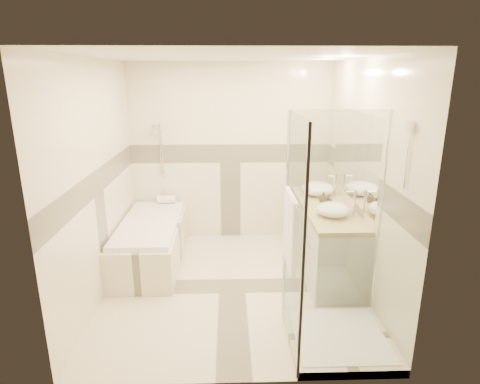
{
  "coord_description": "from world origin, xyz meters",
  "views": [
    {
      "loc": [
        -0.03,
        -4.1,
        2.33
      ],
      "look_at": [
        0.1,
        0.25,
        1.05
      ],
      "focal_mm": 30.0,
      "sensor_mm": 36.0,
      "label": 1
    }
  ],
  "objects_px": {
    "vessel_sink_far": "(333,209)",
    "amenity_bottle_b": "(323,197)",
    "vanity": "(325,240)",
    "amenity_bottle_a": "(328,202)",
    "vessel_sink_near": "(318,189)",
    "bathtub": "(151,240)",
    "shower_enclosure": "(327,289)"
  },
  "relations": [
    {
      "from": "vessel_sink_far",
      "to": "amenity_bottle_b",
      "type": "relative_size",
      "value": 2.8
    },
    {
      "from": "vanity",
      "to": "amenity_bottle_a",
      "type": "height_order",
      "value": "amenity_bottle_a"
    },
    {
      "from": "amenity_bottle_b",
      "to": "vessel_sink_near",
      "type": "bearing_deg",
      "value": 90.0
    },
    {
      "from": "bathtub",
      "to": "amenity_bottle_b",
      "type": "xyz_separation_m",
      "value": [
        2.13,
        -0.2,
        0.61
      ]
    },
    {
      "from": "amenity_bottle_a",
      "to": "vessel_sink_far",
      "type": "bearing_deg",
      "value": -90.0
    },
    {
      "from": "amenity_bottle_a",
      "to": "vanity",
      "type": "bearing_deg",
      "value": 78.21
    },
    {
      "from": "shower_enclosure",
      "to": "amenity_bottle_a",
      "type": "bearing_deg",
      "value": 76.93
    },
    {
      "from": "vessel_sink_near",
      "to": "amenity_bottle_a",
      "type": "relative_size",
      "value": 2.47
    },
    {
      "from": "bathtub",
      "to": "vessel_sink_near",
      "type": "xyz_separation_m",
      "value": [
        2.13,
        0.12,
        0.63
      ]
    },
    {
      "from": "vanity",
      "to": "vessel_sink_near",
      "type": "relative_size",
      "value": 3.85
    },
    {
      "from": "vessel_sink_near",
      "to": "shower_enclosure",
      "type": "bearing_deg",
      "value": -98.92
    },
    {
      "from": "vanity",
      "to": "amenity_bottle_b",
      "type": "distance_m",
      "value": 0.51
    },
    {
      "from": "shower_enclosure",
      "to": "vessel_sink_near",
      "type": "height_order",
      "value": "shower_enclosure"
    },
    {
      "from": "amenity_bottle_b",
      "to": "vessel_sink_far",
      "type": "bearing_deg",
      "value": -90.0
    },
    {
      "from": "vessel_sink_near",
      "to": "vessel_sink_far",
      "type": "bearing_deg",
      "value": -90.0
    },
    {
      "from": "vanity",
      "to": "vessel_sink_near",
      "type": "bearing_deg",
      "value": 92.44
    },
    {
      "from": "shower_enclosure",
      "to": "vessel_sink_far",
      "type": "relative_size",
      "value": 5.54
    },
    {
      "from": "bathtub",
      "to": "amenity_bottle_b",
      "type": "relative_size",
      "value": 12.92
    },
    {
      "from": "bathtub",
      "to": "vessel_sink_near",
      "type": "height_order",
      "value": "vessel_sink_near"
    },
    {
      "from": "vanity",
      "to": "shower_enclosure",
      "type": "relative_size",
      "value": 0.79
    },
    {
      "from": "shower_enclosure",
      "to": "vessel_sink_far",
      "type": "xyz_separation_m",
      "value": [
        0.27,
        0.95,
        0.42
      ]
    },
    {
      "from": "vessel_sink_near",
      "to": "vessel_sink_far",
      "type": "height_order",
      "value": "vessel_sink_near"
    },
    {
      "from": "shower_enclosure",
      "to": "vessel_sink_far",
      "type": "bearing_deg",
      "value": 73.94
    },
    {
      "from": "amenity_bottle_a",
      "to": "amenity_bottle_b",
      "type": "bearing_deg",
      "value": 90.0
    },
    {
      "from": "vessel_sink_far",
      "to": "amenity_bottle_a",
      "type": "xyz_separation_m",
      "value": [
        0.0,
        0.23,
        0.01
      ]
    },
    {
      "from": "shower_enclosure",
      "to": "vessel_sink_far",
      "type": "height_order",
      "value": "shower_enclosure"
    },
    {
      "from": "shower_enclosure",
      "to": "vessel_sink_near",
      "type": "distance_m",
      "value": 1.81
    },
    {
      "from": "vessel_sink_far",
      "to": "shower_enclosure",
      "type": "bearing_deg",
      "value": -106.06
    },
    {
      "from": "shower_enclosure",
      "to": "amenity_bottle_a",
      "type": "height_order",
      "value": "shower_enclosure"
    },
    {
      "from": "amenity_bottle_a",
      "to": "amenity_bottle_b",
      "type": "distance_m",
      "value": 0.24
    },
    {
      "from": "shower_enclosure",
      "to": "amenity_bottle_b",
      "type": "distance_m",
      "value": 1.5
    },
    {
      "from": "vanity",
      "to": "amenity_bottle_a",
      "type": "xyz_separation_m",
      "value": [
        -0.02,
        -0.1,
        0.51
      ]
    }
  ]
}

